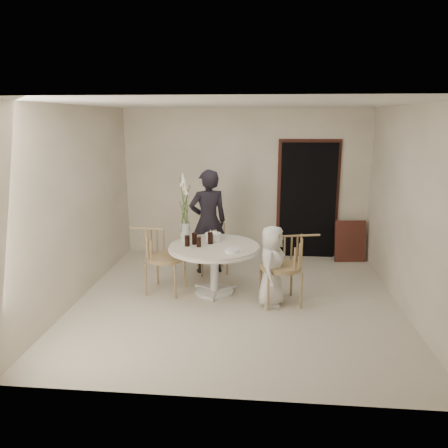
# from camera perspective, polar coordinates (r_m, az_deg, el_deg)

# --- Properties ---
(ground) EXTENTS (4.50, 4.50, 0.00)m
(ground) POSITION_cam_1_polar(r_m,az_deg,el_deg) (6.31, 1.72, -9.90)
(ground) COLOR beige
(ground) RESTS_ON ground
(room_shell) EXTENTS (4.50, 4.50, 4.50)m
(room_shell) POSITION_cam_1_polar(r_m,az_deg,el_deg) (5.85, 1.83, 4.80)
(room_shell) COLOR white
(room_shell) RESTS_ON ground
(doorway) EXTENTS (1.00, 0.10, 2.10)m
(doorway) POSITION_cam_1_polar(r_m,az_deg,el_deg) (8.14, 10.88, 3.00)
(doorway) COLOR black
(doorway) RESTS_ON ground
(door_trim) EXTENTS (1.12, 0.03, 2.22)m
(door_trim) POSITION_cam_1_polar(r_m,az_deg,el_deg) (8.16, 10.88, 3.47)
(door_trim) COLOR #56241D
(door_trim) RESTS_ON ground
(table) EXTENTS (1.33, 1.33, 0.73)m
(table) POSITION_cam_1_polar(r_m,az_deg,el_deg) (6.35, -1.26, -3.79)
(table) COLOR white
(table) RESTS_ON ground
(picture_frame) EXTENTS (0.57, 0.23, 0.74)m
(picture_frame) POSITION_cam_1_polar(r_m,az_deg,el_deg) (8.17, 16.16, -2.16)
(picture_frame) COLOR #56241D
(picture_frame) RESTS_ON ground
(chair_far) EXTENTS (0.61, 0.63, 0.91)m
(chair_far) POSITION_cam_1_polar(r_m,az_deg,el_deg) (7.35, -1.75, -1.56)
(chair_far) COLOR tan
(chair_far) RESTS_ON ground
(chair_right) EXTENTS (0.66, 0.63, 0.99)m
(chair_right) POSITION_cam_1_polar(r_m,az_deg,el_deg) (6.08, 8.73, -4.52)
(chair_right) COLOR tan
(chair_right) RESTS_ON ground
(chair_left) EXTENTS (0.63, 0.59, 0.97)m
(chair_left) POSITION_cam_1_polar(r_m,az_deg,el_deg) (6.50, -8.83, -3.43)
(chair_left) COLOR tan
(chair_left) RESTS_ON ground
(girl) EXTENTS (0.74, 0.61, 1.73)m
(girl) POSITION_cam_1_polar(r_m,az_deg,el_deg) (7.19, -2.09, 0.31)
(girl) COLOR black
(girl) RESTS_ON ground
(boy) EXTENTS (0.47, 0.62, 1.12)m
(boy) POSITION_cam_1_polar(r_m,az_deg,el_deg) (6.00, 6.27, -5.47)
(boy) COLOR white
(boy) RESTS_ON ground
(birthday_cake) EXTENTS (0.25, 0.25, 0.17)m
(birthday_cake) POSITION_cam_1_polar(r_m,az_deg,el_deg) (6.53, -1.43, -1.73)
(birthday_cake) COLOR white
(birthday_cake) RESTS_ON table
(cola_tumbler_a) EXTENTS (0.10, 0.10, 0.17)m
(cola_tumbler_a) POSITION_cam_1_polar(r_m,az_deg,el_deg) (6.36, -3.86, -1.93)
(cola_tumbler_a) COLOR black
(cola_tumbler_a) RESTS_ON table
(cola_tumbler_b) EXTENTS (0.07, 0.07, 0.15)m
(cola_tumbler_b) POSITION_cam_1_polar(r_m,az_deg,el_deg) (6.24, -3.32, -2.35)
(cola_tumbler_b) COLOR black
(cola_tumbler_b) RESTS_ON table
(cola_tumbler_c) EXTENTS (0.09, 0.09, 0.16)m
(cola_tumbler_c) POSITION_cam_1_polar(r_m,az_deg,el_deg) (6.28, -4.83, -2.19)
(cola_tumbler_c) COLOR black
(cola_tumbler_c) RESTS_ON table
(cola_tumbler_d) EXTENTS (0.08, 0.08, 0.17)m
(cola_tumbler_d) POSITION_cam_1_polar(r_m,az_deg,el_deg) (6.38, -1.79, -1.86)
(cola_tumbler_d) COLOR black
(cola_tumbler_d) RESTS_ON table
(plate_stack) EXTENTS (0.25, 0.25, 0.05)m
(plate_stack) POSITION_cam_1_polar(r_m,az_deg,el_deg) (5.99, 1.05, -3.48)
(plate_stack) COLOR white
(plate_stack) RESTS_ON table
(flower_vase) EXTENTS (0.14, 0.14, 1.04)m
(flower_vase) POSITION_cam_1_polar(r_m,az_deg,el_deg) (6.50, -5.12, 1.55)
(flower_vase) COLOR silver
(flower_vase) RESTS_ON table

